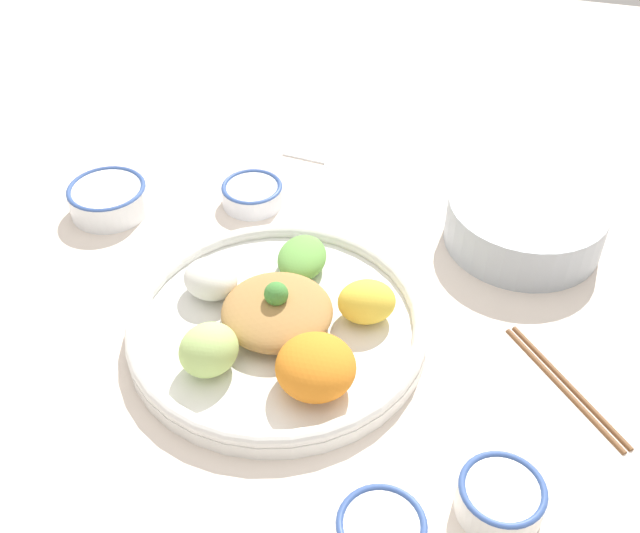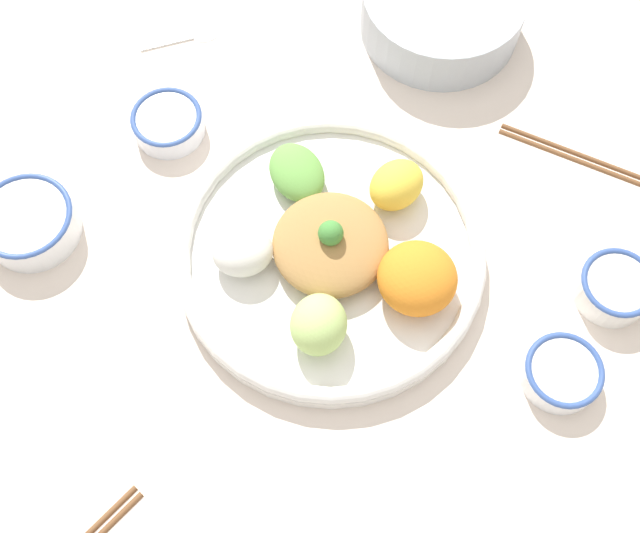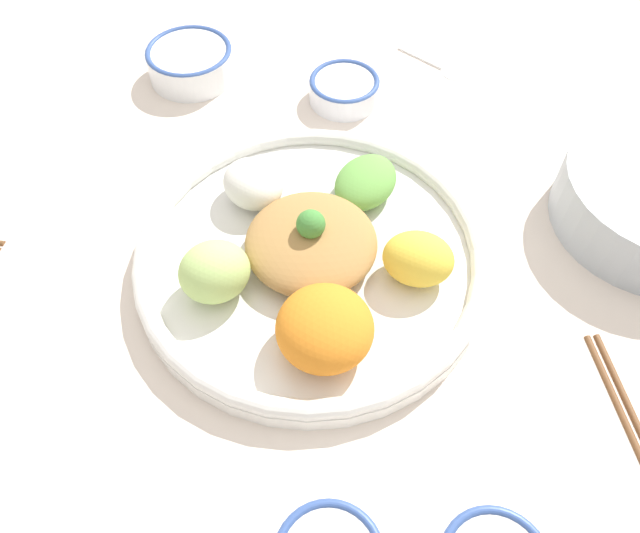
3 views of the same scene
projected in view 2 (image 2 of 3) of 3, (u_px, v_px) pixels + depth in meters
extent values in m
plane|color=silver|center=(321.00, 238.00, 0.95)|extent=(2.40, 2.40, 0.00)
cylinder|color=white|center=(333.00, 254.00, 0.93)|extent=(0.38, 0.38, 0.02)
torus|color=white|center=(334.00, 249.00, 0.91)|extent=(0.38, 0.38, 0.02)
ellipsoid|color=yellow|center=(396.00, 185.00, 0.92)|extent=(0.08, 0.09, 0.06)
ellipsoid|color=#6BAD4C|center=(295.00, 173.00, 0.94)|extent=(0.09, 0.07, 0.04)
ellipsoid|color=white|center=(244.00, 254.00, 0.89)|extent=(0.08, 0.09, 0.05)
ellipsoid|color=#B7DB7A|center=(319.00, 325.00, 0.85)|extent=(0.10, 0.09, 0.06)
ellipsoid|color=orange|center=(417.00, 278.00, 0.87)|extent=(0.13, 0.13, 0.06)
ellipsoid|color=#AD7F47|center=(334.00, 243.00, 0.90)|extent=(0.14, 0.14, 0.04)
sphere|color=#478E3D|center=(334.00, 232.00, 0.87)|extent=(0.03, 0.03, 0.03)
cylinder|color=white|center=(30.00, 223.00, 0.93)|extent=(0.12, 0.12, 0.04)
torus|color=#38569E|center=(24.00, 216.00, 0.91)|extent=(0.12, 0.12, 0.01)
cylinder|color=#5B3319|center=(25.00, 217.00, 0.92)|extent=(0.10, 0.10, 0.00)
cylinder|color=white|center=(614.00, 288.00, 0.90)|extent=(0.09, 0.09, 0.04)
torus|color=#38569E|center=(619.00, 283.00, 0.88)|extent=(0.09, 0.09, 0.01)
cylinder|color=#5B3319|center=(618.00, 284.00, 0.89)|extent=(0.07, 0.07, 0.00)
cylinder|color=white|center=(561.00, 373.00, 0.86)|extent=(0.09, 0.09, 0.03)
torus|color=#38569E|center=(565.00, 370.00, 0.85)|extent=(0.09, 0.09, 0.01)
cylinder|color=#5B3319|center=(564.00, 371.00, 0.85)|extent=(0.07, 0.07, 0.00)
cylinder|color=white|center=(168.00, 124.00, 1.00)|extent=(0.10, 0.10, 0.03)
torus|color=#38569E|center=(166.00, 117.00, 0.98)|extent=(0.10, 0.10, 0.01)
cylinder|color=#5B3319|center=(167.00, 119.00, 0.99)|extent=(0.08, 0.08, 0.00)
cylinder|color=#A8B2BC|center=(442.00, 11.00, 1.05)|extent=(0.23, 0.23, 0.07)
cylinder|color=brown|center=(575.00, 158.00, 0.99)|extent=(0.16, 0.15, 0.01)
cylinder|color=brown|center=(577.00, 152.00, 0.99)|extent=(0.16, 0.15, 0.01)
cube|color=white|center=(166.00, 41.00, 1.07)|extent=(0.02, 0.08, 0.01)
ellipsoid|color=white|center=(205.00, 32.00, 1.08)|extent=(0.04, 0.04, 0.01)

